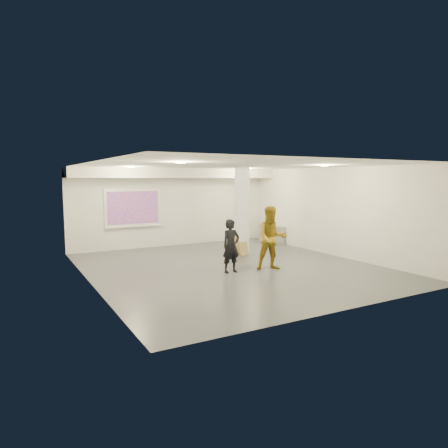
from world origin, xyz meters
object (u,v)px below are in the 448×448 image
column (242,211)px  man (272,238)px  woman (231,246)px  projection_screen (133,208)px  credenza (272,234)px

column → man: bearing=-103.3°
woman → man: bearing=-15.3°
projection_screen → woman: size_ratio=1.41×
credenza → man: (-2.84, -3.92, 0.56)m
projection_screen → man: projection_screen is taller
woman → man: 1.24m
credenza → projection_screen: bearing=168.9°
column → credenza: 2.81m
column → credenza: size_ratio=2.45×
projection_screen → credenza: 5.62m
projection_screen → man: size_ratio=1.15×
credenza → woman: 5.48m
projection_screen → woman: bearing=-75.8°
credenza → man: size_ratio=0.67×
column → man: size_ratio=1.64×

